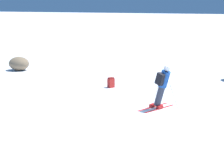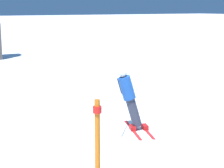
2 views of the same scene
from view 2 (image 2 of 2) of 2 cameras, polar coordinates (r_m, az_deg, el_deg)
The scene contains 3 objects.
ground_plane at distance 10.68m, azimuth 4.34°, elevation -6.89°, with size 300.00×300.00×0.00m, color white.
skier at distance 10.33m, azimuth 2.56°, elevation -1.68°, with size 1.31×1.79×1.84m.
trail_marker at distance 5.72m, azimuth -2.21°, elevation -11.55°, with size 0.13×0.13×2.07m.
Camera 2 is at (-5.96, -8.20, 3.38)m, focal length 60.00 mm.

